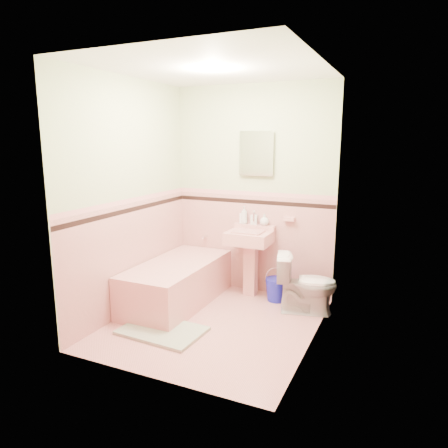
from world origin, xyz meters
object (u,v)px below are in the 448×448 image
at_px(medicine_cabinet, 257,153).
at_px(soap_bottle_right, 264,220).
at_px(sink, 249,264).
at_px(soap_bottle_mid, 254,217).
at_px(soap_bottle_left, 244,215).
at_px(toilet, 306,284).
at_px(shoe, 150,321).
at_px(bucket, 277,290).
at_px(bathtub, 177,284).

bearing_deg(medicine_cabinet, soap_bottle_right, -13.76).
height_order(sink, soap_bottle_right, soap_bottle_right).
relative_size(medicine_cabinet, soap_bottle_mid, 2.97).
height_order(sink, medicine_cabinet, medicine_cabinet).
distance_m(medicine_cabinet, soap_bottle_left, 0.75).
bearing_deg(toilet, soap_bottle_right, 45.12).
bearing_deg(shoe, sink, 74.76).
relative_size(soap_bottle_right, shoe, 0.83).
bearing_deg(soap_bottle_right, medicine_cabinet, 166.24).
height_order(soap_bottle_left, soap_bottle_mid, soap_bottle_left).
bearing_deg(toilet, shoe, 113.34).
relative_size(soap_bottle_mid, bucket, 0.63).
xyz_separation_m(sink, bucket, (0.35, 0.01, -0.27)).
height_order(sink, bucket, sink).
distance_m(soap_bottle_left, toilet, 1.14).
xyz_separation_m(sink, soap_bottle_mid, (-0.01, 0.18, 0.54)).
height_order(soap_bottle_left, bucket, soap_bottle_left).
relative_size(toilet, shoe, 3.99).
distance_m(medicine_cabinet, shoe, 2.25).
distance_m(soap_bottle_mid, soap_bottle_right, 0.13).
height_order(soap_bottle_right, shoe, soap_bottle_right).
bearing_deg(bucket, toilet, -26.10).
relative_size(soap_bottle_right, bucket, 0.51).
relative_size(sink, shoe, 4.89).
relative_size(medicine_cabinet, soap_bottle_left, 2.33).
relative_size(soap_bottle_left, soap_bottle_right, 1.58).
xyz_separation_m(soap_bottle_right, shoe, (-0.72, -1.40, -0.86)).
height_order(bucket, shoe, bucket).
distance_m(medicine_cabinet, soap_bottle_mid, 0.76).
bearing_deg(shoe, soap_bottle_mid, 78.14).
distance_m(soap_bottle_right, bucket, 0.84).
height_order(sink, toilet, sink).
distance_m(soap_bottle_left, soap_bottle_right, 0.26).
bearing_deg(medicine_cabinet, soap_bottle_mid, -110.34).
xyz_separation_m(bathtub, shoe, (0.08, -0.69, -0.16)).
bearing_deg(sink, bathtub, -142.07).
xyz_separation_m(bathtub, toilet, (1.42, 0.34, 0.10)).
bearing_deg(sink, soap_bottle_mid, 93.54).
bearing_deg(soap_bottle_mid, bucket, -25.79).
relative_size(medicine_cabinet, shoe, 3.06).
distance_m(medicine_cabinet, soap_bottle_right, 0.79).
xyz_separation_m(soap_bottle_mid, shoe, (-0.59, -1.40, -0.87)).
relative_size(bathtub, shoe, 9.19).
distance_m(soap_bottle_left, soap_bottle_mid, 0.13).
xyz_separation_m(soap_bottle_left, toilet, (0.88, -0.37, -0.63)).
bearing_deg(soap_bottle_left, bucket, -19.63).
height_order(soap_bottle_right, toilet, soap_bottle_right).
xyz_separation_m(sink, soap_bottle_left, (-0.14, 0.18, 0.56)).
bearing_deg(medicine_cabinet, toilet, -28.12).
bearing_deg(soap_bottle_mid, bathtub, -133.29).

